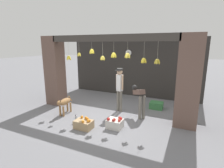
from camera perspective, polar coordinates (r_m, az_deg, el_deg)
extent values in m
plane|color=slate|center=(6.68, -1.57, -10.15)|extent=(60.00, 60.00, 0.00)
cube|color=#2D2B28|center=(8.95, 6.74, 5.46)|extent=(6.66, 0.12, 2.94)
cube|color=brown|center=(8.02, -18.15, 4.05)|extent=(0.70, 0.60, 2.94)
cube|color=brown|center=(5.92, 23.73, 0.65)|extent=(0.70, 0.60, 2.94)
cube|color=#3D3833|center=(6.26, -1.23, 14.78)|extent=(4.76, 0.24, 0.24)
cylinder|color=#B2AD99|center=(7.17, -14.10, 11.08)|extent=(0.01, 0.01, 0.53)
ellipsoid|color=yellow|center=(7.16, -13.63, 8.25)|extent=(0.13, 0.07, 0.20)
ellipsoid|color=yellow|center=(7.23, -13.70, 8.29)|extent=(0.07, 0.13, 0.20)
ellipsoid|color=yellow|center=(7.22, -14.26, 8.25)|extent=(0.13, 0.07, 0.20)
ellipsoid|color=yellow|center=(7.15, -14.20, 8.22)|extent=(0.07, 0.13, 0.20)
cylinder|color=#B2AD99|center=(6.90, -10.78, 11.68)|extent=(0.01, 0.01, 0.41)
ellipsoid|color=gold|center=(6.89, -10.42, 9.42)|extent=(0.10, 0.05, 0.15)
ellipsoid|color=gold|center=(6.93, -10.43, 9.44)|extent=(0.07, 0.10, 0.16)
ellipsoid|color=gold|center=(6.95, -10.79, 9.43)|extent=(0.09, 0.08, 0.16)
ellipsoid|color=gold|center=(6.91, -11.00, 9.40)|extent=(0.09, 0.08, 0.16)
ellipsoid|color=gold|center=(6.88, -10.78, 9.40)|extent=(0.07, 0.10, 0.16)
cylinder|color=#B2AD99|center=(6.63, -6.64, 12.43)|extent=(0.01, 0.01, 0.26)
ellipsoid|color=yellow|center=(6.61, -6.21, 10.53)|extent=(0.13, 0.07, 0.20)
ellipsoid|color=yellow|center=(6.65, -6.21, 10.55)|extent=(0.10, 0.12, 0.21)
ellipsoid|color=yellow|center=(6.68, -6.58, 10.55)|extent=(0.10, 0.12, 0.21)
ellipsoid|color=yellow|center=(6.66, -6.97, 10.53)|extent=(0.13, 0.07, 0.20)
ellipsoid|color=yellow|center=(6.61, -6.98, 10.52)|extent=(0.10, 0.12, 0.21)
ellipsoid|color=yellow|center=(6.58, -6.60, 10.52)|extent=(0.10, 0.12, 0.21)
cylinder|color=#B2AD99|center=(6.33, -3.10, 11.40)|extent=(0.01, 0.01, 0.50)
ellipsoid|color=yellow|center=(6.33, -2.70, 8.43)|extent=(0.12, 0.06, 0.18)
ellipsoid|color=yellow|center=(6.37, -2.70, 8.45)|extent=(0.10, 0.10, 0.19)
ellipsoid|color=yellow|center=(6.39, -2.96, 8.47)|extent=(0.08, 0.11, 0.18)
ellipsoid|color=yellow|center=(6.39, -3.30, 8.46)|extent=(0.11, 0.09, 0.18)
ellipsoid|color=yellow|center=(6.35, -3.46, 8.43)|extent=(0.11, 0.09, 0.18)
ellipsoid|color=yellow|center=(6.32, -3.32, 8.41)|extent=(0.08, 0.11, 0.18)
ellipsoid|color=yellow|center=(6.31, -2.98, 8.41)|extent=(0.10, 0.10, 0.19)
cylinder|color=#B2AD99|center=(6.13, 0.57, 11.97)|extent=(0.01, 0.01, 0.37)
ellipsoid|color=yellow|center=(6.12, 1.00, 9.39)|extent=(0.13, 0.07, 0.21)
ellipsoid|color=yellow|center=(6.18, 0.88, 9.42)|extent=(0.09, 0.13, 0.21)
ellipsoid|color=yellow|center=(6.18, 0.32, 9.43)|extent=(0.13, 0.11, 0.22)
ellipsoid|color=yellow|center=(6.13, 0.09, 9.39)|extent=(0.13, 0.11, 0.22)
ellipsoid|color=yellow|center=(6.09, 0.51, 9.37)|extent=(0.09, 0.13, 0.21)
cylinder|color=#B2AD99|center=(6.02, 5.12, 11.87)|extent=(0.01, 0.01, 0.38)
ellipsoid|color=yellow|center=(6.01, 5.53, 9.21)|extent=(0.13, 0.07, 0.20)
ellipsoid|color=yellow|center=(6.08, 5.23, 9.25)|extent=(0.07, 0.13, 0.20)
ellipsoid|color=yellow|center=(6.05, 4.61, 9.25)|extent=(0.13, 0.07, 0.20)
ellipsoid|color=yellow|center=(5.98, 4.90, 9.20)|extent=(0.07, 0.13, 0.20)
cylinder|color=#B2AD99|center=(5.78, 10.47, 10.93)|extent=(0.01, 0.01, 0.53)
ellipsoid|color=yellow|center=(5.79, 10.78, 7.48)|extent=(0.12, 0.07, 0.19)
ellipsoid|color=yellow|center=(5.85, 10.44, 7.54)|extent=(0.07, 0.12, 0.19)
ellipsoid|color=yellow|center=(5.81, 9.87, 7.53)|extent=(0.12, 0.07, 0.19)
ellipsoid|color=yellow|center=(5.76, 10.21, 7.47)|extent=(0.07, 0.12, 0.19)
cylinder|color=#B2AD99|center=(5.69, 14.74, 10.64)|extent=(0.01, 0.01, 0.54)
ellipsoid|color=gold|center=(5.71, 15.00, 7.07)|extent=(0.12, 0.07, 0.19)
ellipsoid|color=gold|center=(5.76, 14.62, 7.15)|extent=(0.07, 0.12, 0.19)
ellipsoid|color=gold|center=(5.72, 14.07, 7.14)|extent=(0.12, 0.07, 0.19)
ellipsoid|color=gold|center=(5.67, 14.45, 7.07)|extent=(0.07, 0.12, 0.19)
ellipsoid|color=#9E7042|center=(6.88, -15.08, -5.57)|extent=(0.29, 0.63, 0.24)
cylinder|color=#9E7042|center=(6.76, -15.56, -8.61)|extent=(0.07, 0.07, 0.38)
cylinder|color=#9E7042|center=(6.84, -16.57, -8.41)|extent=(0.07, 0.07, 0.38)
cylinder|color=#9E7042|center=(7.11, -13.37, -7.39)|extent=(0.07, 0.07, 0.38)
cylinder|color=#9E7042|center=(7.19, -14.35, -7.22)|extent=(0.07, 0.07, 0.38)
ellipsoid|color=#9E7042|center=(6.61, -16.79, -5.94)|extent=(0.17, 0.24, 0.17)
cone|color=brown|center=(6.55, -16.49, -5.27)|extent=(0.05, 0.05, 0.07)
cone|color=brown|center=(6.61, -17.18, -5.16)|extent=(0.05, 0.05, 0.07)
cylinder|color=#9E7042|center=(7.13, -13.54, -4.61)|extent=(0.06, 0.20, 0.25)
cylinder|color=#6B665B|center=(6.86, 2.90, -5.73)|extent=(0.11, 0.11, 0.85)
cylinder|color=#6B665B|center=(6.94, 1.99, -5.49)|extent=(0.11, 0.11, 0.85)
cube|color=white|center=(6.70, 2.50, 0.40)|extent=(0.24, 0.22, 0.63)
cylinder|color=tan|center=(6.61, 3.45, 0.54)|extent=(0.06, 0.06, 0.56)
cylinder|color=tan|center=(6.78, 1.59, 0.88)|extent=(0.06, 0.06, 0.56)
sphere|color=tan|center=(6.63, 2.54, 4.00)|extent=(0.22, 0.22, 0.22)
cylinder|color=#2D2D2D|center=(6.61, 2.55, 4.79)|extent=(0.22, 0.22, 0.08)
cube|color=#2D2D2D|center=(6.53, 1.94, 4.41)|extent=(0.21, 0.17, 0.01)
cylinder|color=#6B665B|center=(6.28, 9.15, -7.69)|extent=(0.11, 0.11, 0.84)
cylinder|color=#6B665B|center=(6.34, 10.30, -7.54)|extent=(0.11, 0.11, 0.84)
cube|color=brown|center=(6.41, 8.75, -2.60)|extent=(0.57, 0.61, 0.32)
sphere|color=black|center=(6.73, 7.36, -1.13)|extent=(0.20, 0.20, 0.20)
cube|color=tan|center=(5.74, -9.24, -12.88)|extent=(0.57, 0.38, 0.26)
sphere|color=orange|center=(5.53, -9.47, -11.99)|extent=(0.09, 0.09, 0.09)
sphere|color=orange|center=(5.69, -8.07, -11.19)|extent=(0.09, 0.09, 0.09)
sphere|color=orange|center=(5.55, -7.46, -11.82)|extent=(0.09, 0.09, 0.09)
sphere|color=orange|center=(5.78, -8.50, -10.84)|extent=(0.09, 0.09, 0.09)
sphere|color=orange|center=(5.86, -9.82, -10.54)|extent=(0.09, 0.09, 0.09)
sphere|color=orange|center=(5.54, -7.80, -11.89)|extent=(0.09, 0.09, 0.09)
cube|color=silver|center=(5.70, 0.92, -12.83)|extent=(0.48, 0.40, 0.28)
sphere|color=red|center=(5.63, 2.95, -11.15)|extent=(0.09, 0.09, 0.09)
sphere|color=red|center=(5.58, -1.26, -11.40)|extent=(0.09, 0.09, 0.09)
sphere|color=red|center=(5.55, 0.78, -11.52)|extent=(0.09, 0.09, 0.09)
sphere|color=red|center=(5.51, 0.45, -11.72)|extent=(0.09, 0.09, 0.09)
sphere|color=red|center=(5.50, 2.40, -11.75)|extent=(0.09, 0.09, 0.09)
sphere|color=red|center=(5.67, 2.49, -10.96)|extent=(0.09, 0.09, 0.09)
sphere|color=red|center=(5.59, -1.11, -11.33)|extent=(0.09, 0.09, 0.09)
cube|color=#387A42|center=(7.50, 14.27, -6.77)|extent=(0.52, 0.40, 0.28)
cylinder|color=silver|center=(6.18, -11.71, -11.13)|extent=(0.08, 0.08, 0.25)
cylinder|color=black|center=(6.12, -11.77, -9.95)|extent=(0.04, 0.04, 0.03)
cylinder|color=black|center=(8.89, 5.41, 10.08)|extent=(0.32, 0.01, 0.32)
cylinder|color=white|center=(8.88, 5.38, 10.08)|extent=(0.30, 0.02, 0.30)
cube|color=black|center=(8.86, 5.36, 10.29)|extent=(0.01, 0.01, 0.09)
cube|color=black|center=(8.85, 5.64, 10.07)|extent=(0.12, 0.01, 0.01)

